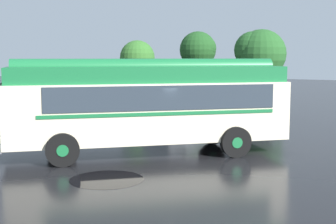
{
  "coord_description": "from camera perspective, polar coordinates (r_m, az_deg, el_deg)",
  "views": [
    {
      "loc": [
        8.53,
        -14.94,
        3.56
      ],
      "look_at": [
        -0.2,
        1.04,
        1.4
      ],
      "focal_mm": 50.0,
      "sensor_mm": 36.0,
      "label": 1
    }
  ],
  "objects": [
    {
      "name": "tree_far_left",
      "position": [
        40.45,
        -3.74,
        6.56
      ],
      "size": [
        3.0,
        3.0,
        4.96
      ],
      "color": "#4C3823",
      "rests_on": "ground"
    },
    {
      "name": "tree_centre",
      "position": [
        35.07,
        11.0,
        7.09
      ],
      "size": [
        3.74,
        3.6,
        5.56
      ],
      "color": "#4C3823",
      "rests_on": "ground"
    },
    {
      "name": "car_near_left",
      "position": [
        28.33,
        5.69,
        1.23
      ],
      "size": [
        2.03,
        4.23,
        1.66
      ],
      "color": "#B7BABF",
      "rests_on": "ground"
    },
    {
      "name": "tree_left_of_centre",
      "position": [
        37.75,
        3.84,
        7.59
      ],
      "size": [
        2.97,
        2.92,
        5.57
      ],
      "color": "#4C3823",
      "rests_on": "ground"
    },
    {
      "name": "box_van",
      "position": [
        29.74,
        1.67,
        2.52
      ],
      "size": [
        2.56,
        5.86,
        2.5
      ],
      "color": "#B2B7BC",
      "rests_on": "ground"
    },
    {
      "name": "car_mid_left",
      "position": [
        27.88,
        11.51,
        1.04
      ],
      "size": [
        2.17,
        4.3,
        1.66
      ],
      "color": "black",
      "rests_on": "ground"
    },
    {
      "name": "ground_plane",
      "position": [
        17.57,
        -1.06,
        -4.93
      ],
      "size": [
        120.0,
        120.0,
        0.0
      ],
      "primitive_type": "plane",
      "color": "black"
    },
    {
      "name": "vintage_bus",
      "position": [
        16.99,
        -2.46,
        1.13
      ],
      "size": [
        9.11,
        8.59,
        3.49
      ],
      "color": "beige",
      "rests_on": "ground"
    },
    {
      "name": "puddle_patch",
      "position": [
        13.88,
        -7.48,
        -8.14
      ],
      "size": [
        2.18,
        2.18,
        0.01
      ],
      "primitive_type": "cylinder",
      "color": "black",
      "rests_on": "ground"
    }
  ]
}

